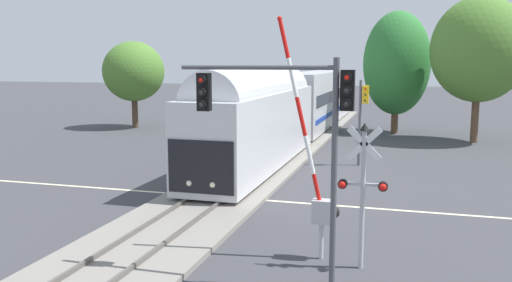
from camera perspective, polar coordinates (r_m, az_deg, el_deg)
name	(u,v)px	position (r m, az deg, el deg)	size (l,w,h in m)	color
ground_plane	(218,197)	(23.21, -4.13, -6.00)	(220.00, 220.00, 0.00)	#3D3D42
road_centre_stripe	(218,197)	(23.21, -4.13, -5.99)	(44.00, 0.20, 0.01)	beige
railway_track	(218,195)	(23.18, -4.13, -5.78)	(4.40, 80.00, 0.32)	gray
commuter_train	(298,104)	(39.03, 4.52, 4.04)	(3.04, 40.90, 5.16)	silver
crossing_gate_near	(318,187)	(15.69, 6.65, -4.93)	(1.92, 0.40, 7.10)	#B7B7BC
crossing_signal_mast	(363,181)	(15.03, 11.42, -4.24)	(1.36, 0.44, 4.16)	#B2B2B7
traffic_signal_far_side	(363,109)	(30.14, 11.39, 3.44)	(0.53, 0.38, 4.81)	#4C4C51
traffic_signal_near_right	(290,115)	(13.47, 3.69, 2.75)	(4.54, 0.38, 5.92)	#4C4C51
pine_left_background	(134,72)	(47.88, -13.02, 7.28)	(5.34, 5.34, 7.57)	#4C3828
oak_far_right	(479,50)	(41.26, 22.84, 9.02)	(6.72, 6.72, 10.39)	brown
elm_centre_background	(397,63)	(44.84, 14.88, 8.06)	(5.36, 5.36, 9.85)	brown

